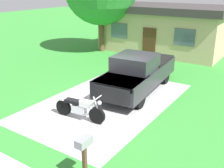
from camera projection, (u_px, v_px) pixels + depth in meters
name	position (u px, v px, depth m)	size (l,w,h in m)	color
ground_plane	(108.00, 101.00, 12.17)	(80.00, 80.00, 0.00)	#358C33
driveway_pad	(108.00, 101.00, 12.17)	(4.97, 8.10, 0.01)	#A8A8A8
motorcycle	(80.00, 108.00, 10.42)	(2.21, 0.70, 1.09)	black
pickup_truck	(139.00, 72.00, 13.14)	(2.51, 5.78, 1.90)	black
mailbox	(84.00, 147.00, 7.01)	(0.26, 0.48, 1.26)	#4C3823
neighbor_house	(164.00, 28.00, 20.92)	(9.60, 5.60, 3.50)	tan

